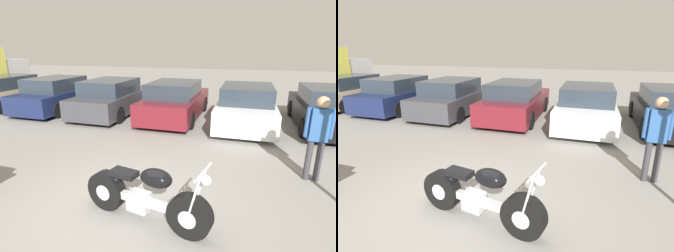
{
  "view_description": "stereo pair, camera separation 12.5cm",
  "coord_description": "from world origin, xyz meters",
  "views": [
    {
      "loc": [
        1.89,
        -3.64,
        2.66
      ],
      "look_at": [
        0.15,
        2.08,
        0.85
      ],
      "focal_mm": 28.0,
      "sensor_mm": 36.0,
      "label": 1
    },
    {
      "loc": [
        2.01,
        -3.6,
        2.66
      ],
      "look_at": [
        0.15,
        2.08,
        0.85
      ],
      "focal_mm": 28.0,
      "sensor_mm": 36.0,
      "label": 2
    }
  ],
  "objects": [
    {
      "name": "parked_car_white",
      "position": [
        1.9,
        5.77,
        0.66
      ],
      "size": [
        1.95,
        4.35,
        1.42
      ],
      "color": "white",
      "rests_on": "ground_plane"
    },
    {
      "name": "parked_car_champagne",
      "position": [
        -8.58,
        5.72,
        0.66
      ],
      "size": [
        1.95,
        4.35,
        1.42
      ],
      "color": "#C6B284",
      "rests_on": "ground_plane"
    },
    {
      "name": "person_standing",
      "position": [
        3.3,
        1.92,
        1.06
      ],
      "size": [
        0.52,
        0.24,
        1.76
      ],
      "color": "#38383D",
      "rests_on": "ground_plane"
    },
    {
      "name": "parked_car_maroon",
      "position": [
        -0.72,
        5.95,
        0.66
      ],
      "size": [
        1.95,
        4.35,
        1.42
      ],
      "color": "maroon",
      "rests_on": "ground_plane"
    },
    {
      "name": "motorcycle",
      "position": [
        0.49,
        -0.33,
        0.44
      ],
      "size": [
        2.19,
        0.84,
        1.1
      ],
      "color": "black",
      "rests_on": "ground_plane"
    },
    {
      "name": "parked_car_dark_grey",
      "position": [
        -3.34,
        5.86,
        0.66
      ],
      "size": [
        1.95,
        4.35,
        1.42
      ],
      "color": "#3D3D42",
      "rests_on": "ground_plane"
    },
    {
      "name": "parked_car_navy",
      "position": [
        -5.96,
        5.85,
        0.66
      ],
      "size": [
        1.95,
        4.35,
        1.42
      ],
      "color": "#19234C",
      "rests_on": "ground_plane"
    },
    {
      "name": "ground_plane",
      "position": [
        0.0,
        0.0,
        0.0
      ],
      "size": [
        60.0,
        60.0,
        0.0
      ],
      "primitive_type": "plane",
      "color": "gray"
    },
    {
      "name": "parked_car_black",
      "position": [
        4.52,
        6.12,
        0.66
      ],
      "size": [
        1.95,
        4.35,
        1.42
      ],
      "color": "black",
      "rests_on": "ground_plane"
    }
  ]
}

